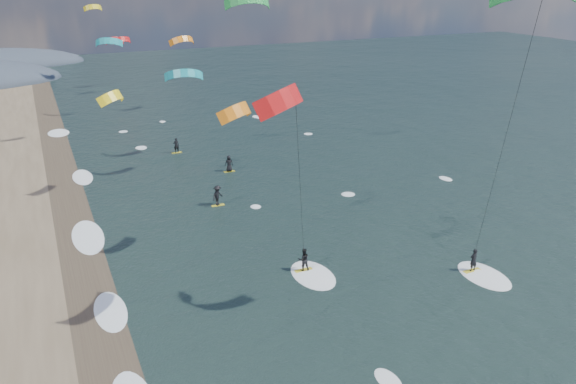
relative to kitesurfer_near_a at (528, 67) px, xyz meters
name	(u,v)px	position (x,y,z in m)	size (l,w,h in m)	color
wet_sand_strip	(108,365)	(-20.48, 5.00, -14.43)	(3.00, 240.00, 0.00)	#382D23
kitesurfer_near_a	(528,67)	(0.00, 0.00, 0.00)	(7.74, 9.06, 19.06)	gold
kitesurfer_near_b	(301,164)	(-9.45, 5.39, -5.28)	(6.92, 9.06, 14.36)	gold
far_kitesurfers	(213,176)	(-7.79, 27.57, -13.55)	(4.92, 17.00, 1.83)	gold
bg_kite_field	(149,34)	(-8.55, 47.98, -2.57)	(16.81, 74.04, 11.01)	teal
shoreline_surf	(118,312)	(-19.28, 9.75, -14.43)	(2.40, 79.40, 0.11)	white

